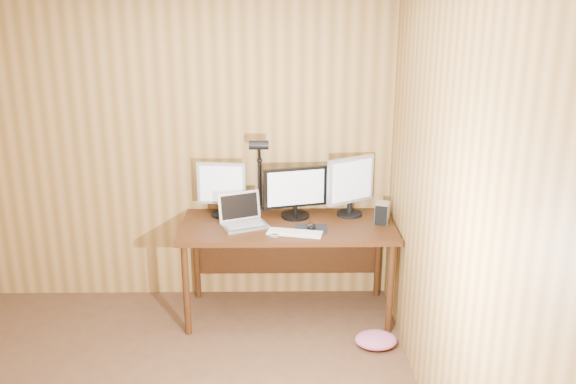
{
  "coord_description": "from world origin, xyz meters",
  "views": [
    {
      "loc": [
        0.87,
        -2.64,
        2.39
      ],
      "look_at": [
        0.93,
        1.58,
        1.02
      ],
      "focal_mm": 38.0,
      "sensor_mm": 36.0,
      "label": 1
    }
  ],
  "objects_px": {
    "keyboard": "(295,233)",
    "desk": "(288,236)",
    "monitor_left": "(222,188)",
    "phone": "(276,234)",
    "speaker": "(384,208)",
    "laptop": "(242,217)",
    "desk_lamp": "(259,165)",
    "monitor_center": "(295,192)",
    "hard_drive": "(382,213)",
    "mouse": "(311,226)",
    "monitor_right": "(350,184)"
  },
  "relations": [
    {
      "from": "hard_drive",
      "to": "phone",
      "type": "height_order",
      "value": "hard_drive"
    },
    {
      "from": "desk",
      "to": "keyboard",
      "type": "bearing_deg",
      "value": -80.22
    },
    {
      "from": "monitor_left",
      "to": "speaker",
      "type": "relative_size",
      "value": 3.97
    },
    {
      "from": "laptop",
      "to": "keyboard",
      "type": "height_order",
      "value": "laptop"
    },
    {
      "from": "monitor_center",
      "to": "monitor_right",
      "type": "relative_size",
      "value": 1.07
    },
    {
      "from": "monitor_center",
      "to": "keyboard",
      "type": "xyz_separation_m",
      "value": [
        -0.01,
        -0.36,
        -0.19
      ]
    },
    {
      "from": "hard_drive",
      "to": "desk_lamp",
      "type": "xyz_separation_m",
      "value": [
        -0.93,
        0.2,
        0.32
      ]
    },
    {
      "from": "mouse",
      "to": "keyboard",
      "type": "bearing_deg",
      "value": -136.82
    },
    {
      "from": "monitor_left",
      "to": "speaker",
      "type": "distance_m",
      "value": 1.28
    },
    {
      "from": "monitor_right",
      "to": "phone",
      "type": "relative_size",
      "value": 3.74
    },
    {
      "from": "monitor_left",
      "to": "laptop",
      "type": "distance_m",
      "value": 0.31
    },
    {
      "from": "monitor_left",
      "to": "hard_drive",
      "type": "distance_m",
      "value": 1.24
    },
    {
      "from": "keyboard",
      "to": "desk",
      "type": "bearing_deg",
      "value": 112.28
    },
    {
      "from": "keyboard",
      "to": "monitor_right",
      "type": "bearing_deg",
      "value": 54.15
    },
    {
      "from": "desk",
      "to": "keyboard",
      "type": "height_order",
      "value": "keyboard"
    },
    {
      "from": "monitor_center",
      "to": "monitor_left",
      "type": "distance_m",
      "value": 0.57
    },
    {
      "from": "desk",
      "to": "phone",
      "type": "bearing_deg",
      "value": -107.19
    },
    {
      "from": "keyboard",
      "to": "desk_lamp",
      "type": "height_order",
      "value": "desk_lamp"
    },
    {
      "from": "monitor_left",
      "to": "monitor_right",
      "type": "bearing_deg",
      "value": 6.02
    },
    {
      "from": "mouse",
      "to": "speaker",
      "type": "xyz_separation_m",
      "value": [
        0.59,
        0.31,
        0.03
      ]
    },
    {
      "from": "mouse",
      "to": "hard_drive",
      "type": "bearing_deg",
      "value": 18.39
    },
    {
      "from": "monitor_right",
      "to": "hard_drive",
      "type": "distance_m",
      "value": 0.33
    },
    {
      "from": "hard_drive",
      "to": "desk_lamp",
      "type": "bearing_deg",
      "value": -174.53
    },
    {
      "from": "speaker",
      "to": "keyboard",
      "type": "bearing_deg",
      "value": -150.51
    },
    {
      "from": "monitor_left",
      "to": "phone",
      "type": "xyz_separation_m",
      "value": [
        0.42,
        -0.41,
        -0.22
      ]
    },
    {
      "from": "monitor_center",
      "to": "monitor_left",
      "type": "bearing_deg",
      "value": 162.05
    },
    {
      "from": "laptop",
      "to": "keyboard",
      "type": "distance_m",
      "value": 0.44
    },
    {
      "from": "monitor_center",
      "to": "speaker",
      "type": "bearing_deg",
      "value": -10.22
    },
    {
      "from": "monitor_center",
      "to": "monitor_left",
      "type": "height_order",
      "value": "monitor_left"
    },
    {
      "from": "monitor_center",
      "to": "hard_drive",
      "type": "bearing_deg",
      "value": -25.26
    },
    {
      "from": "mouse",
      "to": "hard_drive",
      "type": "relative_size",
      "value": 0.67
    },
    {
      "from": "phone",
      "to": "speaker",
      "type": "bearing_deg",
      "value": 45.31
    },
    {
      "from": "phone",
      "to": "mouse",
      "type": "bearing_deg",
      "value": 42.23
    },
    {
      "from": "keyboard",
      "to": "mouse",
      "type": "relative_size",
      "value": 3.81
    },
    {
      "from": "desk",
      "to": "keyboard",
      "type": "distance_m",
      "value": 0.3
    },
    {
      "from": "desk_lamp",
      "to": "monitor_center",
      "type": "bearing_deg",
      "value": -10.1
    },
    {
      "from": "mouse",
      "to": "laptop",
      "type": "bearing_deg",
      "value": 173.33
    },
    {
      "from": "monitor_left",
      "to": "phone",
      "type": "height_order",
      "value": "monitor_left"
    },
    {
      "from": "keyboard",
      "to": "speaker",
      "type": "xyz_separation_m",
      "value": [
        0.71,
        0.4,
        0.04
      ]
    },
    {
      "from": "hard_drive",
      "to": "speaker",
      "type": "relative_size",
      "value": 1.52
    },
    {
      "from": "monitor_right",
      "to": "speaker",
      "type": "relative_size",
      "value": 4.34
    },
    {
      "from": "desk_lamp",
      "to": "mouse",
      "type": "bearing_deg",
      "value": -36.58
    },
    {
      "from": "monitor_center",
      "to": "hard_drive",
      "type": "relative_size",
      "value": 3.06
    },
    {
      "from": "monitor_left",
      "to": "desk",
      "type": "bearing_deg",
      "value": -7.46
    },
    {
      "from": "speaker",
      "to": "hard_drive",
      "type": "bearing_deg",
      "value": -105.03
    },
    {
      "from": "desk",
      "to": "hard_drive",
      "type": "bearing_deg",
      "value": -3.48
    },
    {
      "from": "laptop",
      "to": "phone",
      "type": "distance_m",
      "value": 0.34
    },
    {
      "from": "monitor_left",
      "to": "mouse",
      "type": "distance_m",
      "value": 0.77
    },
    {
      "from": "desk",
      "to": "laptop",
      "type": "xyz_separation_m",
      "value": [
        -0.34,
        -0.07,
        0.18
      ]
    },
    {
      "from": "monitor_left",
      "to": "mouse",
      "type": "xyz_separation_m",
      "value": [
        0.68,
        -0.3,
        -0.21
      ]
    }
  ]
}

